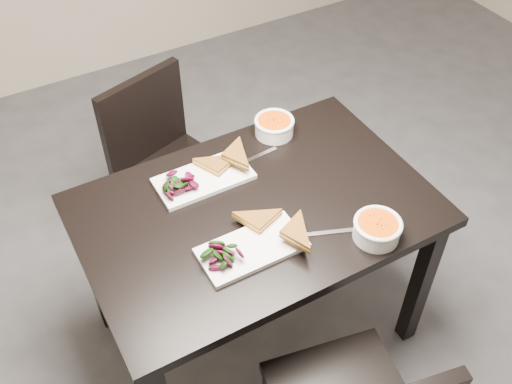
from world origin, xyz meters
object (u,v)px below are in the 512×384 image
soup_bowl_near (377,228)px  soup_bowl_far (274,126)px  table (256,226)px  plate_near (252,248)px  chair_far (164,158)px  plate_far (204,179)px

soup_bowl_near → soup_bowl_far: soup_bowl_near is taller
table → plate_near: size_ratio=3.52×
soup_bowl_far → soup_bowl_near: bearing=-88.2°
soup_bowl_far → table: bearing=-129.5°
chair_far → soup_bowl_near: bearing=-87.5°
plate_near → soup_bowl_far: (0.36, 0.47, 0.03)m
table → plate_far: size_ratio=3.49×
plate_far → chair_far: bearing=88.1°
chair_far → plate_near: (-0.02, -0.84, 0.27)m
soup_bowl_near → soup_bowl_far: bearing=91.8°
table → soup_bowl_far: 0.42m
plate_near → table: bearing=56.8°
chair_far → plate_far: 0.55m
table → soup_bowl_far: bearing=50.5°
table → soup_bowl_far: soup_bowl_far is taller
plate_far → soup_bowl_far: bearing=16.4°
plate_far → soup_bowl_far: size_ratio=2.21×
plate_near → soup_bowl_far: size_ratio=2.19×
plate_near → soup_bowl_far: bearing=52.6°
table → plate_far: plate_far is taller
table → chair_far: chair_far is taller
table → soup_bowl_far: size_ratio=7.71×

